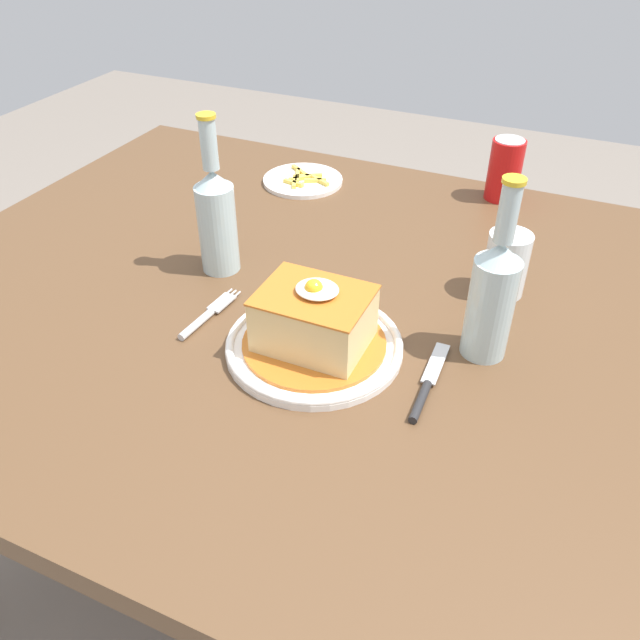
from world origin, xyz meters
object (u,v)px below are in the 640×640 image
object	(u,v)px
knife	(425,390)
beer_bottle_clear	(493,294)
drinking_glass	(505,268)
side_plate_fries	(303,180)
fork	(205,317)
beer_bottle_clear_far	(216,216)
main_plate	(314,345)
soda_can	(505,170)

from	to	relation	value
knife	beer_bottle_clear	distance (m)	0.16
drinking_glass	side_plate_fries	size ratio (longest dim) A/B	0.62
fork	beer_bottle_clear_far	bearing A→B (deg)	111.67
main_plate	drinking_glass	xyz separation A→B (m)	(0.21, 0.26, 0.04)
beer_bottle_clear_far	beer_bottle_clear	bearing A→B (deg)	-5.16
main_plate	beer_bottle_clear	size ratio (longest dim) A/B	0.95
drinking_glass	main_plate	bearing A→B (deg)	-129.36
fork	side_plate_fries	xyz separation A→B (m)	(-0.08, 0.51, -0.00)
knife	soda_can	size ratio (longest dim) A/B	1.33
beer_bottle_clear_far	knife	bearing A→B (deg)	-21.42
soda_can	side_plate_fries	size ratio (longest dim) A/B	0.73
soda_can	beer_bottle_clear	bearing A→B (deg)	-81.16
fork	beer_bottle_clear_far	world-z (taller)	beer_bottle_clear_far
beer_bottle_clear	drinking_glass	size ratio (longest dim) A/B	2.53
drinking_glass	beer_bottle_clear	bearing A→B (deg)	-87.67
fork	soda_can	size ratio (longest dim) A/B	1.14
beer_bottle_clear_far	drinking_glass	world-z (taller)	beer_bottle_clear_far
beer_bottle_clear_far	main_plate	bearing A→B (deg)	-30.05
soda_can	knife	bearing A→B (deg)	-87.25
fork	beer_bottle_clear	xyz separation A→B (m)	(0.40, 0.10, 0.09)
beer_bottle_clear	beer_bottle_clear_far	size ratio (longest dim) A/B	1.00
main_plate	soda_can	world-z (taller)	soda_can
beer_bottle_clear	side_plate_fries	bearing A→B (deg)	139.45
soda_can	fork	bearing A→B (deg)	-117.96
main_plate	knife	distance (m)	0.17
soda_can	beer_bottle_clear	distance (m)	0.52
soda_can	beer_bottle_clear_far	size ratio (longest dim) A/B	0.47
fork	side_plate_fries	world-z (taller)	side_plate_fries
main_plate	drinking_glass	distance (m)	0.34
knife	drinking_glass	xyz separation A→B (m)	(0.04, 0.28, 0.04)
main_plate	side_plate_fries	distance (m)	0.57
soda_can	beer_bottle_clear_far	distance (m)	0.60
main_plate	beer_bottle_clear_far	xyz separation A→B (m)	(-0.24, 0.14, 0.09)
main_plate	side_plate_fries	size ratio (longest dim) A/B	1.49
beer_bottle_clear_far	side_plate_fries	distance (m)	0.38
soda_can	drinking_glass	distance (m)	0.35
soda_can	drinking_glass	size ratio (longest dim) A/B	1.18
fork	beer_bottle_clear_far	xyz separation A→B (m)	(-0.06, 0.14, 0.09)
fork	main_plate	bearing A→B (deg)	1.03
beer_bottle_clear	side_plate_fries	distance (m)	0.64
fork	soda_can	xyz separation A→B (m)	(0.32, 0.61, 0.06)
soda_can	drinking_glass	world-z (taller)	soda_can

